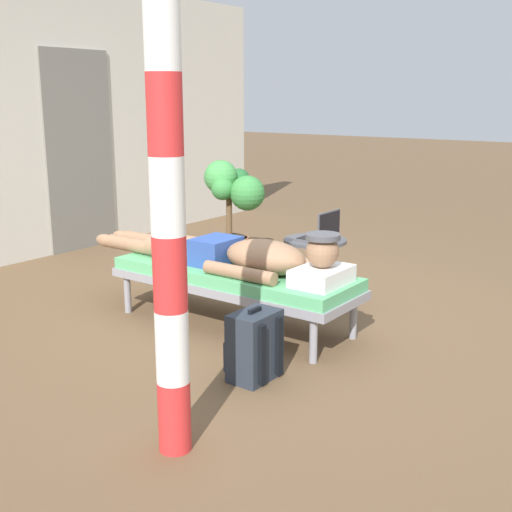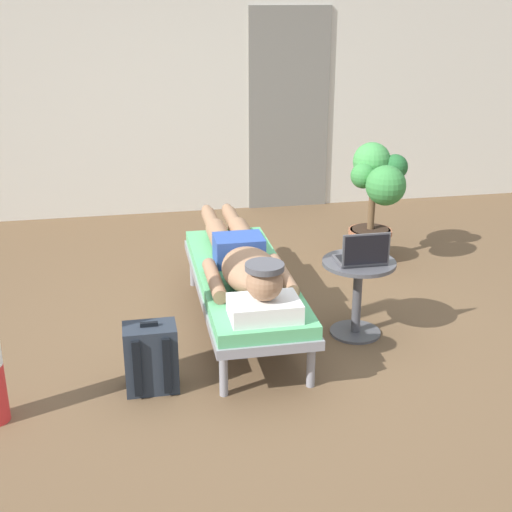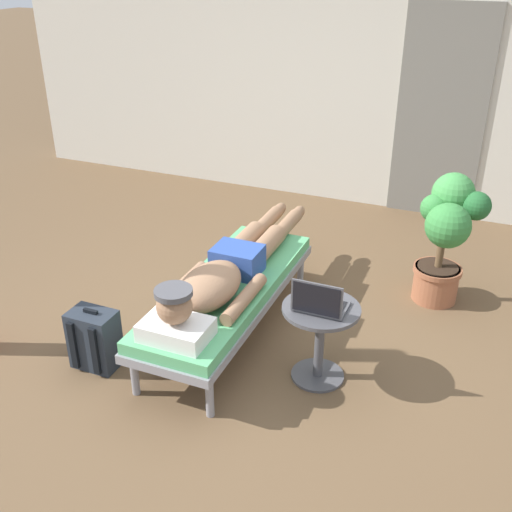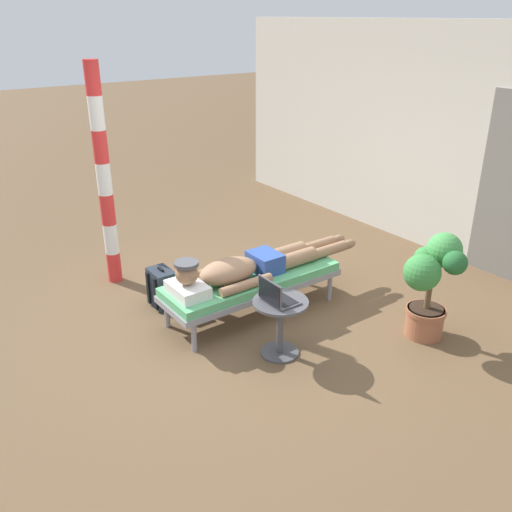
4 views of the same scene
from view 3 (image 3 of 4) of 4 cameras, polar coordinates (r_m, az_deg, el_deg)
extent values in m
plane|color=brown|center=(4.14, -1.57, -9.21)|extent=(40.00, 40.00, 0.00)
cube|color=beige|center=(6.40, 8.67, 16.96)|extent=(7.60, 0.20, 2.70)
cube|color=slate|center=(6.20, 17.08, 12.64)|extent=(0.84, 0.03, 2.04)
cylinder|color=gray|center=(4.99, -1.31, -0.47)|extent=(0.05, 0.05, 0.28)
cylinder|color=gray|center=(4.83, 4.23, -1.56)|extent=(0.05, 0.05, 0.28)
cylinder|color=gray|center=(3.81, -11.42, -10.99)|extent=(0.05, 0.05, 0.28)
cylinder|color=gray|center=(3.59, -4.41, -13.13)|extent=(0.05, 0.05, 0.28)
cube|color=gray|center=(4.17, -2.64, -3.81)|extent=(0.61, 1.82, 0.06)
cube|color=#59B272|center=(4.14, -2.66, -2.98)|extent=(0.59, 1.78, 0.08)
cube|color=white|center=(3.56, -7.57, -6.94)|extent=(0.40, 0.28, 0.11)
sphere|color=#997051|center=(3.47, -7.73, -4.76)|extent=(0.21, 0.21, 0.21)
cylinder|color=#4C4C51|center=(3.42, -7.83, -3.41)|extent=(0.22, 0.22, 0.03)
ellipsoid|color=#997051|center=(3.85, -4.41, -2.84)|extent=(0.35, 0.60, 0.23)
cylinder|color=#997051|center=(4.02, -6.86, -2.76)|extent=(0.09, 0.55, 0.09)
cylinder|color=#997051|center=(3.84, -1.10, -4.04)|extent=(0.09, 0.55, 0.09)
cube|color=#2D4C9E|center=(4.20, -1.77, -0.37)|extent=(0.33, 0.26, 0.19)
cylinder|color=#997051|center=(4.52, -0.98, 1.44)|extent=(0.15, 0.42, 0.15)
cylinder|color=#997051|center=(4.89, 1.05, 3.25)|extent=(0.11, 0.44, 0.11)
ellipsoid|color=#997051|center=(5.14, 2.25, 4.41)|extent=(0.09, 0.20, 0.10)
cylinder|color=#997051|center=(4.46, 1.03, 1.07)|extent=(0.15, 0.42, 0.15)
cylinder|color=#997051|center=(4.83, 2.92, 2.93)|extent=(0.11, 0.44, 0.11)
ellipsoid|color=#997051|center=(5.08, 4.05, 4.12)|extent=(0.09, 0.20, 0.10)
cylinder|color=#4C4C51|center=(3.96, 5.84, -11.15)|extent=(0.34, 0.34, 0.02)
cylinder|color=#4C4C51|center=(3.81, 6.01, -8.21)|extent=(0.06, 0.06, 0.48)
cylinder|color=#4C4C51|center=(3.67, 6.20, -5.00)|extent=(0.48, 0.48, 0.02)
cube|color=#4C4C51|center=(3.66, 6.22, -4.73)|extent=(0.31, 0.22, 0.02)
cube|color=black|center=(3.67, 6.27, -4.52)|extent=(0.27, 0.15, 0.00)
cube|color=#4C4C51|center=(3.51, 5.75, -4.10)|extent=(0.31, 0.01, 0.21)
cube|color=black|center=(3.50, 5.71, -4.16)|extent=(0.29, 0.00, 0.19)
cube|color=#262D38|center=(4.07, -15.03, -7.60)|extent=(0.30, 0.20, 0.40)
cube|color=#262D38|center=(4.18, -13.94, -7.55)|extent=(0.23, 0.04, 0.18)
cube|color=black|center=(4.04, -16.91, -8.12)|extent=(0.04, 0.02, 0.34)
cube|color=black|center=(3.95, -15.02, -8.73)|extent=(0.04, 0.02, 0.34)
cube|color=black|center=(3.95, -15.39, -5.08)|extent=(0.10, 0.02, 0.02)
cylinder|color=#9E5B3D|center=(4.87, 16.62, -2.47)|extent=(0.34, 0.34, 0.28)
cylinder|color=#9E5B3D|center=(4.81, 16.81, -1.23)|extent=(0.37, 0.37, 0.04)
cylinder|color=#332319|center=(4.80, 16.85, -0.96)|extent=(0.31, 0.31, 0.01)
cylinder|color=brown|center=(4.72, 17.16, 1.07)|extent=(0.06, 0.06, 0.39)
sphere|color=#23602D|center=(4.61, 20.14, 4.47)|extent=(0.21, 0.21, 0.21)
sphere|color=#429347|center=(4.68, 18.17, 5.61)|extent=(0.32, 0.32, 0.32)
sphere|color=#38843D|center=(4.62, 16.56, 4.35)|extent=(0.21, 0.21, 0.21)
sphere|color=#38843D|center=(4.45, 17.72, 2.76)|extent=(0.32, 0.32, 0.32)
camera|label=1|loc=(5.14, -60.53, 3.56)|focal=46.20mm
camera|label=2|loc=(2.49, -86.88, -6.51)|focal=48.46mm
camera|label=4|loc=(2.41, 103.61, 0.82)|focal=38.31mm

